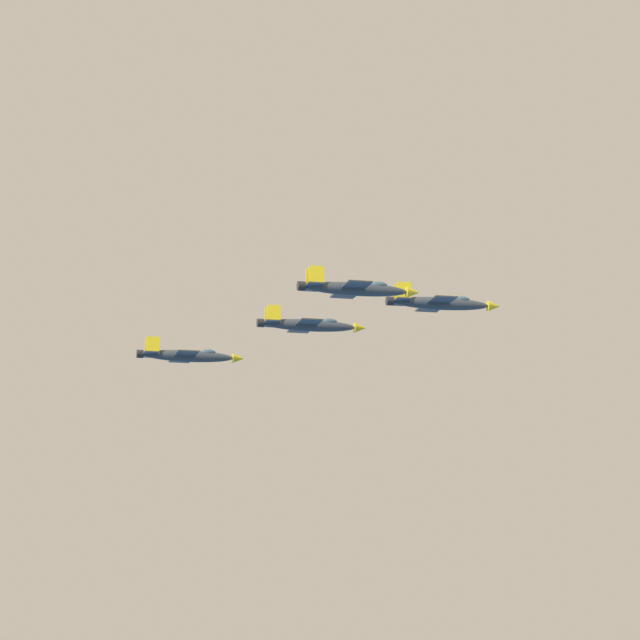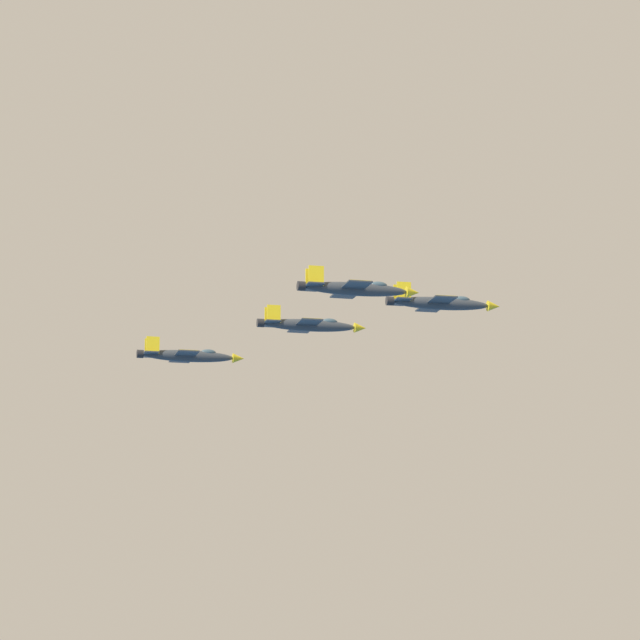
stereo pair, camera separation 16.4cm
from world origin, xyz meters
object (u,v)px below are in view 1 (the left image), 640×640
at_px(jet_left_wingman, 310,325).
at_px(jet_lead, 441,303).
at_px(jet_right_wingman, 356,289).
at_px(jet_left_outer, 188,356).

bearing_deg(jet_left_wingman, jet_lead, -40.88).
relative_size(jet_left_wingman, jet_right_wingman, 1.01).
bearing_deg(jet_left_wingman, jet_left_outer, 139.12).
bearing_deg(jet_left_outer, jet_lead, -41.27).
bearing_deg(jet_left_wingman, jet_right_wingman, -90.51).
height_order(jet_lead, jet_left_outer, jet_lead).
bearing_deg(jet_lead, jet_left_outer, 140.19).
height_order(jet_lead, jet_right_wingman, jet_lead).
distance_m(jet_right_wingman, jet_left_outer, 46.10).
height_order(jet_right_wingman, jet_left_outer, jet_right_wingman).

